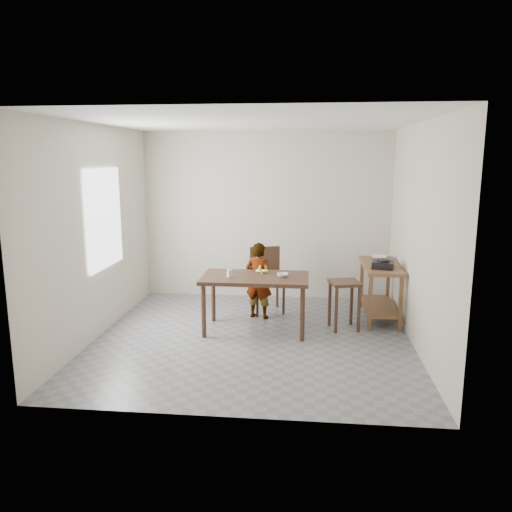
# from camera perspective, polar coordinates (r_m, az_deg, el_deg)

# --- Properties ---
(floor) EXTENTS (4.00, 4.00, 0.04)m
(floor) POSITION_cam_1_polar(r_m,az_deg,el_deg) (6.51, -0.37, -9.53)
(floor) COLOR slate
(floor) RESTS_ON ground
(ceiling) EXTENTS (4.00, 4.00, 0.04)m
(ceiling) POSITION_cam_1_polar(r_m,az_deg,el_deg) (6.10, -0.40, 15.30)
(ceiling) COLOR white
(ceiling) RESTS_ON wall_back
(wall_back) EXTENTS (4.00, 0.04, 2.70)m
(wall_back) POSITION_cam_1_polar(r_m,az_deg,el_deg) (8.15, 1.18, 4.62)
(wall_back) COLOR beige
(wall_back) RESTS_ON ground
(wall_front) EXTENTS (4.00, 0.04, 2.70)m
(wall_front) POSITION_cam_1_polar(r_m,az_deg,el_deg) (4.19, -3.42, -1.69)
(wall_front) COLOR beige
(wall_front) RESTS_ON ground
(wall_left) EXTENTS (0.04, 4.00, 2.70)m
(wall_left) POSITION_cam_1_polar(r_m,az_deg,el_deg) (6.69, -17.87, 2.63)
(wall_left) COLOR beige
(wall_left) RESTS_ON ground
(wall_right) EXTENTS (0.04, 4.00, 2.70)m
(wall_right) POSITION_cam_1_polar(r_m,az_deg,el_deg) (6.27, 18.31, 2.06)
(wall_right) COLOR beige
(wall_right) RESTS_ON ground
(window_pane) EXTENTS (0.02, 1.10, 1.30)m
(window_pane) POSITION_cam_1_polar(r_m,az_deg,el_deg) (6.83, -16.90, 4.13)
(window_pane) COLOR silver
(window_pane) RESTS_ON wall_left
(dining_table) EXTENTS (1.40, 0.80, 0.75)m
(dining_table) POSITION_cam_1_polar(r_m,az_deg,el_deg) (6.67, -0.09, -5.44)
(dining_table) COLOR #3D2619
(dining_table) RESTS_ON floor
(prep_counter) EXTENTS (0.50, 1.20, 0.80)m
(prep_counter) POSITION_cam_1_polar(r_m,az_deg,el_deg) (7.37, 13.95, -3.95)
(prep_counter) COLOR brown
(prep_counter) RESTS_ON floor
(child) EXTENTS (0.46, 0.37, 1.11)m
(child) POSITION_cam_1_polar(r_m,az_deg,el_deg) (7.15, 0.31, -2.81)
(child) COLOR white
(child) RESTS_ON floor
(dining_chair) EXTENTS (0.58, 0.58, 0.96)m
(dining_chair) POSITION_cam_1_polar(r_m,az_deg,el_deg) (7.46, 1.34, -2.81)
(dining_chair) COLOR #3D2619
(dining_chair) RESTS_ON floor
(stool) EXTENTS (0.45, 0.45, 0.66)m
(stool) POSITION_cam_1_polar(r_m,az_deg,el_deg) (6.84, 10.03, -5.54)
(stool) COLOR #3D2619
(stool) RESTS_ON floor
(glass_tumbler) EXTENTS (0.09, 0.09, 0.10)m
(glass_tumbler) POSITION_cam_1_polar(r_m,az_deg,el_deg) (6.52, -3.03, -1.99)
(glass_tumbler) COLOR silver
(glass_tumbler) RESTS_ON dining_table
(small_bowl) EXTENTS (0.16, 0.16, 0.05)m
(small_bowl) POSITION_cam_1_polar(r_m,az_deg,el_deg) (6.53, 3.04, -2.18)
(small_bowl) COLOR white
(small_bowl) RESTS_ON dining_table
(banana) EXTENTS (0.22, 0.18, 0.07)m
(banana) POSITION_cam_1_polar(r_m,az_deg,el_deg) (6.74, 0.68, -1.67)
(banana) COLOR #EADB5C
(banana) RESTS_ON dining_table
(serving_bowl) EXTENTS (0.24, 0.24, 0.06)m
(serving_bowl) POSITION_cam_1_polar(r_m,az_deg,el_deg) (7.59, 13.85, -0.19)
(serving_bowl) COLOR white
(serving_bowl) RESTS_ON prep_counter
(gas_burner) EXTENTS (0.34, 0.34, 0.09)m
(gas_burner) POSITION_cam_1_polar(r_m,az_deg,el_deg) (7.02, 14.32, -0.98)
(gas_burner) COLOR black
(gas_burner) RESTS_ON prep_counter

